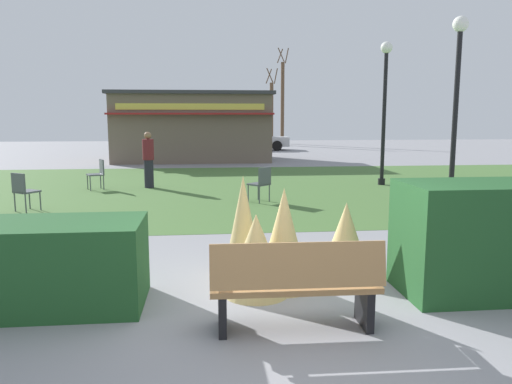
{
  "coord_description": "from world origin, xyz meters",
  "views": [
    {
      "loc": [
        -0.78,
        -4.9,
        2.14
      ],
      "look_at": [
        0.04,
        3.06,
        0.92
      ],
      "focal_mm": 34.75,
      "sensor_mm": 36.0,
      "label": 1
    }
  ],
  "objects_px": {
    "food_kiosk": "(192,126)",
    "parked_car_west_slot": "(174,140)",
    "park_bench": "(296,285)",
    "cafe_chair_north": "(261,181)",
    "cafe_chair_west": "(23,189)",
    "cafe_chair_east": "(98,172)",
    "tree_left_bg": "(271,112)",
    "person_strolling": "(148,159)",
    "lamppost_far": "(385,96)",
    "lamppost_mid": "(457,90)",
    "tree_right_bg": "(282,101)",
    "parked_car_center_slot": "(255,140)"
  },
  "relations": [
    {
      "from": "cafe_chair_west",
      "to": "parked_car_center_slot",
      "type": "height_order",
      "value": "parked_car_center_slot"
    },
    {
      "from": "lamppost_mid",
      "to": "cafe_chair_west",
      "type": "relative_size",
      "value": 4.95
    },
    {
      "from": "park_bench",
      "to": "cafe_chair_north",
      "type": "xyz_separation_m",
      "value": [
        0.52,
        7.58,
        0.05
      ]
    },
    {
      "from": "lamppost_far",
      "to": "food_kiosk",
      "type": "xyz_separation_m",
      "value": [
        -6.15,
        9.7,
        -1.09
      ]
    },
    {
      "from": "food_kiosk",
      "to": "lamppost_mid",
      "type": "bearing_deg",
      "value": -64.71
    },
    {
      "from": "food_kiosk",
      "to": "parked_car_west_slot",
      "type": "distance_m",
      "value": 7.42
    },
    {
      "from": "parked_car_west_slot",
      "to": "parked_car_center_slot",
      "type": "height_order",
      "value": "same"
    },
    {
      "from": "food_kiosk",
      "to": "tree_right_bg",
      "type": "xyz_separation_m",
      "value": [
        6.74,
        14.43,
        1.67
      ]
    },
    {
      "from": "person_strolling",
      "to": "tree_left_bg",
      "type": "relative_size",
      "value": 0.29
    },
    {
      "from": "cafe_chair_west",
      "to": "cafe_chair_east",
      "type": "xyz_separation_m",
      "value": [
        0.95,
        3.38,
        0.0
      ]
    },
    {
      "from": "parked_car_center_slot",
      "to": "cafe_chair_west",
      "type": "bearing_deg",
      "value": -109.76
    },
    {
      "from": "cafe_chair_west",
      "to": "parked_car_center_slot",
      "type": "bearing_deg",
      "value": 70.24
    },
    {
      "from": "lamppost_far",
      "to": "cafe_chair_east",
      "type": "xyz_separation_m",
      "value": [
        -8.71,
        -0.15,
        -2.23
      ]
    },
    {
      "from": "lamppost_far",
      "to": "parked_car_center_slot",
      "type": "bearing_deg",
      "value": 97.77
    },
    {
      "from": "cafe_chair_east",
      "to": "person_strolling",
      "type": "xyz_separation_m",
      "value": [
        1.44,
        0.24,
        0.33
      ]
    },
    {
      "from": "park_bench",
      "to": "cafe_chair_north",
      "type": "height_order",
      "value": "park_bench"
    },
    {
      "from": "tree_right_bg",
      "to": "cafe_chair_west",
      "type": "bearing_deg",
      "value": -110.32
    },
    {
      "from": "cafe_chair_west",
      "to": "parked_car_west_slot",
      "type": "distance_m",
      "value": 20.57
    },
    {
      "from": "tree_right_bg",
      "to": "person_strolling",
      "type": "bearing_deg",
      "value": -108.07
    },
    {
      "from": "lamppost_far",
      "to": "cafe_chair_north",
      "type": "xyz_separation_m",
      "value": [
        -4.16,
        -2.83,
        -2.23
      ]
    },
    {
      "from": "person_strolling",
      "to": "cafe_chair_east",
      "type": "bearing_deg",
      "value": -151.58
    },
    {
      "from": "lamppost_mid",
      "to": "person_strolling",
      "type": "height_order",
      "value": "lamppost_mid"
    },
    {
      "from": "cafe_chair_north",
      "to": "tree_right_bg",
      "type": "bearing_deg",
      "value": 80.02
    },
    {
      "from": "cafe_chair_east",
      "to": "person_strolling",
      "type": "height_order",
      "value": "person_strolling"
    },
    {
      "from": "food_kiosk",
      "to": "cafe_chair_west",
      "type": "distance_m",
      "value": 13.74
    },
    {
      "from": "food_kiosk",
      "to": "cafe_chair_west",
      "type": "xyz_separation_m",
      "value": [
        -3.51,
        -13.24,
        -1.14
      ]
    },
    {
      "from": "cafe_chair_north",
      "to": "parked_car_center_slot",
      "type": "relative_size",
      "value": 0.21
    },
    {
      "from": "parked_car_center_slot",
      "to": "tree_left_bg",
      "type": "distance_m",
      "value": 6.39
    },
    {
      "from": "lamppost_far",
      "to": "parked_car_west_slot",
      "type": "bearing_deg",
      "value": 114.01
    },
    {
      "from": "parked_car_west_slot",
      "to": "tree_right_bg",
      "type": "height_order",
      "value": "tree_right_bg"
    },
    {
      "from": "lamppost_far",
      "to": "parked_car_west_slot",
      "type": "xyz_separation_m",
      "value": [
        -7.54,
        16.92,
        -2.12
      ]
    },
    {
      "from": "lamppost_mid",
      "to": "lamppost_far",
      "type": "bearing_deg",
      "value": 94.07
    },
    {
      "from": "lamppost_mid",
      "to": "tree_left_bg",
      "type": "distance_m",
      "value": 26.67
    },
    {
      "from": "park_bench",
      "to": "cafe_chair_east",
      "type": "relative_size",
      "value": 1.92
    },
    {
      "from": "lamppost_far",
      "to": "cafe_chair_west",
      "type": "bearing_deg",
      "value": -159.89
    },
    {
      "from": "lamppost_mid",
      "to": "food_kiosk",
      "type": "distance_m",
      "value": 15.09
    },
    {
      "from": "food_kiosk",
      "to": "cafe_chair_north",
      "type": "bearing_deg",
      "value": -80.96
    },
    {
      "from": "lamppost_far",
      "to": "tree_right_bg",
      "type": "height_order",
      "value": "tree_right_bg"
    },
    {
      "from": "park_bench",
      "to": "cafe_chair_east",
      "type": "distance_m",
      "value": 11.02
    },
    {
      "from": "lamppost_mid",
      "to": "lamppost_far",
      "type": "distance_m",
      "value": 3.92
    },
    {
      "from": "cafe_chair_north",
      "to": "lamppost_far",
      "type": "bearing_deg",
      "value": 34.27
    },
    {
      "from": "parked_car_west_slot",
      "to": "cafe_chair_east",
      "type": "bearing_deg",
      "value": -93.91
    },
    {
      "from": "lamppost_mid",
      "to": "person_strolling",
      "type": "bearing_deg",
      "value": 152.1
    },
    {
      "from": "lamppost_mid",
      "to": "tree_left_bg",
      "type": "bearing_deg",
      "value": 91.61
    },
    {
      "from": "park_bench",
      "to": "cafe_chair_west",
      "type": "bearing_deg",
      "value": 125.89
    },
    {
      "from": "food_kiosk",
      "to": "cafe_chair_east",
      "type": "xyz_separation_m",
      "value": [
        -2.55,
        -9.86,
        -1.14
      ]
    },
    {
      "from": "lamppost_mid",
      "to": "parked_car_west_slot",
      "type": "relative_size",
      "value": 1.04
    },
    {
      "from": "cafe_chair_north",
      "to": "tree_left_bg",
      "type": "distance_m",
      "value": 25.93
    },
    {
      "from": "lamppost_mid",
      "to": "cafe_chair_east",
      "type": "relative_size",
      "value": 4.95
    },
    {
      "from": "lamppost_mid",
      "to": "food_kiosk",
      "type": "xyz_separation_m",
      "value": [
        -6.43,
        13.61,
        -1.09
      ]
    }
  ]
}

